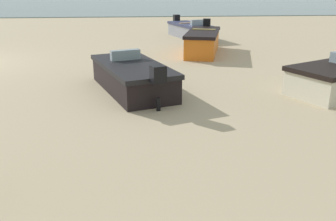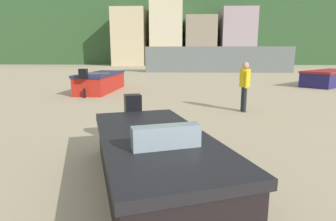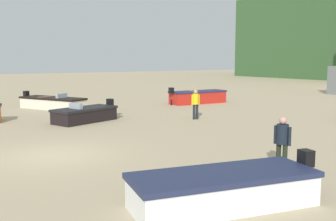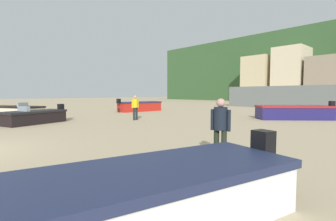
# 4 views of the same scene
# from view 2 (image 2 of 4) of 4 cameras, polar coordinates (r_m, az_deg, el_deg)

# --- Properties ---
(headland_hill) EXTENTS (90.00, 32.00, 14.45)m
(headland_hill) POSITION_cam_2_polar(r_m,az_deg,el_deg) (66.61, 8.05, 16.02)
(headland_hill) COLOR #32542D
(headland_hill) RESTS_ON ground
(harbor_pier) EXTENTS (15.12, 2.40, 2.62)m
(harbor_pier) POSITION_cam_2_polar(r_m,az_deg,el_deg) (30.39, 10.14, 10.28)
(harbor_pier) COLOR slate
(harbor_pier) RESTS_ON ground
(townhouse_far_left) EXTENTS (5.19, 6.25, 9.03)m
(townhouse_far_left) POSITION_cam_2_polar(r_m,az_deg,el_deg) (48.08, -7.76, 14.57)
(townhouse_far_left) COLOR #CBB88D
(townhouse_far_left) RESTS_ON ground
(townhouse_left) EXTENTS (5.11, 6.59, 10.04)m
(townhouse_left) POSITION_cam_2_polar(r_m,az_deg,el_deg) (47.59, -0.26, 15.30)
(townhouse_left) COLOR beige
(townhouse_left) RESTS_ON ground
(townhouse_centre_left) EXTENTS (4.86, 6.78, 7.79)m
(townhouse_centre_left) POSITION_cam_2_polar(r_m,az_deg,el_deg) (47.67, 6.59, 13.87)
(townhouse_centre_left) COLOR gray
(townhouse_centre_left) RESTS_ON ground
(townhouse_right) EXTENTS (5.26, 5.57, 8.95)m
(townhouse_right) POSITION_cam_2_polar(r_m,az_deg,el_deg) (47.84, 13.92, 14.31)
(townhouse_right) COLOR #A58F98
(townhouse_right) RESTS_ON ground
(boat_black_4) EXTENTS (2.51, 3.76, 1.07)m
(boat_black_4) POSITION_cam_2_polar(r_m,az_deg,el_deg) (4.07, -2.73, -9.81)
(boat_black_4) COLOR black
(boat_black_4) RESTS_ON ground
(boat_navy_5) EXTENTS (4.55, 4.50, 1.24)m
(boat_navy_5) POSITION_cam_2_polar(r_m,az_deg,el_deg) (19.50, 30.15, 5.84)
(boat_navy_5) COLOR navy
(boat_navy_5) RESTS_ON ground
(boat_red_6) EXTENTS (1.58, 4.67, 1.26)m
(boat_red_6) POSITION_cam_2_polar(r_m,az_deg,el_deg) (14.68, -13.56, 5.76)
(boat_red_6) COLOR red
(boat_red_6) RESTS_ON ground
(beach_walker_foreground) EXTENTS (0.35, 0.53, 1.62)m
(beach_walker_foreground) POSITION_cam_2_polar(r_m,az_deg,el_deg) (9.42, 15.46, 5.52)
(beach_walker_foreground) COLOR black
(beach_walker_foreground) RESTS_ON ground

